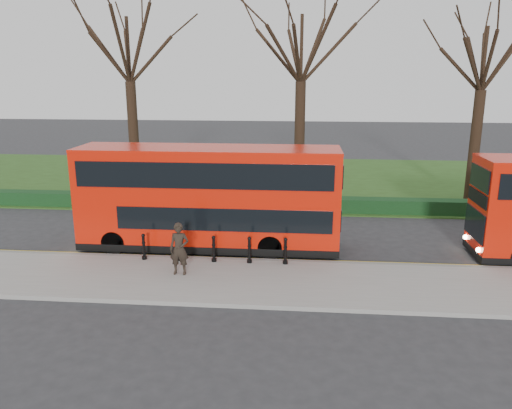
# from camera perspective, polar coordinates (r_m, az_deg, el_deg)

# --- Properties ---
(ground) EXTENTS (120.00, 120.00, 0.00)m
(ground) POSITION_cam_1_polar(r_m,az_deg,el_deg) (20.83, -0.88, -5.66)
(ground) COLOR #28282B
(ground) RESTS_ON ground
(pavement) EXTENTS (60.00, 4.00, 0.15)m
(pavement) POSITION_cam_1_polar(r_m,az_deg,el_deg) (18.03, -1.88, -8.75)
(pavement) COLOR gray
(pavement) RESTS_ON ground
(kerb) EXTENTS (60.00, 0.25, 0.16)m
(kerb) POSITION_cam_1_polar(r_m,az_deg,el_deg) (19.87, -1.18, -6.46)
(kerb) COLOR slate
(kerb) RESTS_ON ground
(grass_verge) EXTENTS (60.00, 18.00, 0.06)m
(grass_verge) POSITION_cam_1_polar(r_m,az_deg,el_deg) (35.22, 1.64, 2.89)
(grass_verge) COLOR #284517
(grass_verge) RESTS_ON ground
(hedge) EXTENTS (60.00, 0.90, 0.80)m
(hedge) POSITION_cam_1_polar(r_m,az_deg,el_deg) (27.17, 0.59, 0.12)
(hedge) COLOR black
(hedge) RESTS_ON ground
(yellow_line_outer) EXTENTS (60.00, 0.10, 0.01)m
(yellow_line_outer) POSITION_cam_1_polar(r_m,az_deg,el_deg) (20.17, -1.09, -6.34)
(yellow_line_outer) COLOR yellow
(yellow_line_outer) RESTS_ON ground
(yellow_line_inner) EXTENTS (60.00, 0.10, 0.01)m
(yellow_line_inner) POSITION_cam_1_polar(r_m,az_deg,el_deg) (20.36, -1.03, -6.13)
(yellow_line_inner) COLOR yellow
(yellow_line_inner) RESTS_ON ground
(tree_left) EXTENTS (7.92, 7.92, 12.38)m
(tree_left) POSITION_cam_1_polar(r_m,az_deg,el_deg) (31.13, -14.44, 17.52)
(tree_left) COLOR black
(tree_left) RESTS_ON ground
(tree_mid) EXTENTS (7.94, 7.94, 12.41)m
(tree_mid) POSITION_cam_1_polar(r_m,az_deg,el_deg) (29.46, 5.24, 18.12)
(tree_mid) COLOR black
(tree_mid) RESTS_ON ground
(tree_right) EXTENTS (7.42, 7.42, 11.59)m
(tree_right) POSITION_cam_1_polar(r_m,az_deg,el_deg) (31.07, 24.73, 15.60)
(tree_right) COLOR black
(tree_right) RESTS_ON ground
(bollard_row) EXTENTS (5.72, 0.15, 1.00)m
(bollard_row) POSITION_cam_1_polar(r_m,az_deg,el_deg) (19.51, -4.85, -5.12)
(bollard_row) COLOR black
(bollard_row) RESTS_ON pavement
(bus_lead) EXTENTS (10.88, 2.50, 4.33)m
(bus_lead) POSITION_cam_1_polar(r_m,az_deg,el_deg) (21.01, -5.44, 0.68)
(bus_lead) COLOR red
(bus_lead) RESTS_ON ground
(pedestrian) EXTENTS (0.71, 0.47, 1.93)m
(pedestrian) POSITION_cam_1_polar(r_m,az_deg,el_deg) (18.32, -8.76, -5.03)
(pedestrian) COLOR black
(pedestrian) RESTS_ON pavement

